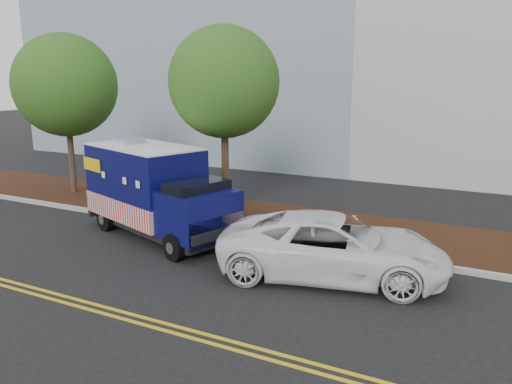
% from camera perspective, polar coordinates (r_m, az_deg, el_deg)
% --- Properties ---
extents(ground, '(120.00, 120.00, 0.00)m').
position_cam_1_polar(ground, '(16.04, -9.14, -5.72)').
color(ground, black).
rests_on(ground, ground).
extents(curb, '(120.00, 0.18, 0.15)m').
position_cam_1_polar(curb, '(17.11, -6.40, -4.17)').
color(curb, '#9E9E99').
rests_on(curb, ground).
extents(mulch_strip, '(120.00, 4.00, 0.15)m').
position_cam_1_polar(mulch_strip, '(18.82, -2.90, -2.49)').
color(mulch_strip, black).
rests_on(mulch_strip, ground).
extents(centerline_near, '(120.00, 0.10, 0.01)m').
position_cam_1_polar(centerline_near, '(12.98, -20.94, -11.09)').
color(centerline_near, gold).
rests_on(centerline_near, ground).
extents(centerline_far, '(120.00, 0.10, 0.01)m').
position_cam_1_polar(centerline_far, '(12.83, -21.78, -11.45)').
color(centerline_far, gold).
rests_on(centerline_far, ground).
extents(tree_a, '(4.30, 4.30, 6.90)m').
position_cam_1_polar(tree_a, '(22.87, -20.95, 11.30)').
color(tree_a, '#38281C').
rests_on(tree_a, ground).
extents(tree_b, '(3.84, 3.84, 6.85)m').
position_cam_1_polar(tree_b, '(17.51, -3.67, 12.37)').
color(tree_b, '#38281C').
rests_on(tree_b, ground).
extents(sign_post, '(0.06, 0.06, 2.40)m').
position_cam_1_polar(sign_post, '(18.26, -10.62, 0.44)').
color(sign_post, '#473828').
rests_on(sign_post, ground).
extents(food_truck, '(6.26, 3.91, 3.11)m').
position_cam_1_polar(food_truck, '(16.61, -11.54, -0.11)').
color(food_truck, black).
rests_on(food_truck, ground).
extents(white_car, '(6.35, 3.97, 1.64)m').
position_cam_1_polar(white_car, '(13.17, 8.85, -6.17)').
color(white_car, white).
rests_on(white_car, ground).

